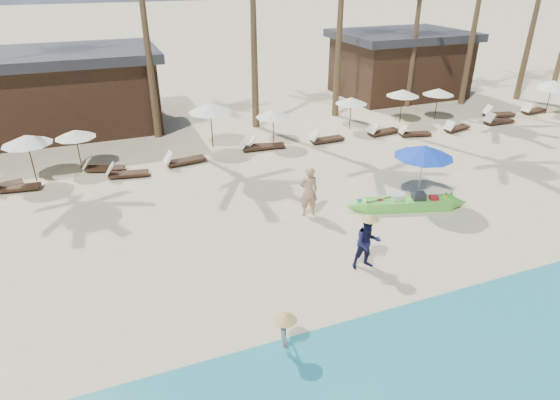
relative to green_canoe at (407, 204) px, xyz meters
name	(u,v)px	position (x,y,z in m)	size (l,w,h in m)	color
ground	(335,263)	(-4.23, -2.25, -0.23)	(240.00, 240.00, 0.00)	beige
wet_sand_strip	(438,381)	(-4.23, -7.25, -0.22)	(240.00, 4.50, 0.01)	tan
green_canoe	(407,204)	(0.00, 0.00, 0.00)	(5.16, 1.87, 0.67)	#5CCF3F
tourist	(309,191)	(-3.69, 0.97, 0.73)	(0.70, 0.46, 1.92)	tan
vendor_green	(368,243)	(-3.45, -2.77, 0.64)	(0.84, 0.66, 1.74)	#15153A
vendor_yellow	(285,332)	(-7.08, -5.14, 0.38)	(0.56, 0.32, 0.86)	gray
blue_umbrella	(424,151)	(0.68, 0.29, 1.93)	(2.22, 2.22, 2.39)	#99999E
resort_parasol_3	(26,140)	(-13.35, 8.04, 1.65)	(2.02, 2.02, 2.08)	#362016
lounger_3_left	(14,187)	(-14.11, 7.22, -0.03)	(1.81, 0.77, 0.60)	#362016
resort_parasol_4	(75,134)	(-11.52, 8.85, 1.42)	(1.77, 1.77, 1.82)	#362016
lounger_4_left	(102,167)	(-10.64, 8.09, -0.03)	(1.85, 1.11, 0.60)	#362016
lounger_4_right	(125,173)	(-9.72, 7.03, -0.02)	(1.84, 0.83, 0.60)	#362016
resort_parasol_5	(210,108)	(-5.22, 9.38, 1.82)	(2.20, 2.20, 2.27)	#362016
lounger_5_left	(183,160)	(-7.10, 7.58, -0.01)	(1.98, 0.84, 0.65)	#362016
resort_parasol_6	(273,114)	(-2.22, 8.53, 1.42)	(1.78, 1.78, 1.83)	#362016
lounger_6_left	(256,146)	(-3.31, 8.10, -0.02)	(1.86, 0.67, 0.62)	#362016
lounger_6_right	(265,145)	(-2.84, 8.16, -0.02)	(1.90, 0.96, 0.62)	#362016
resort_parasol_7	(351,101)	(2.70, 9.35, 1.42)	(1.77, 1.77, 1.83)	#362016
lounger_7_left	(325,139)	(0.42, 7.88, -0.01)	(1.90, 0.63, 0.64)	#362016
lounger_7_right	(382,131)	(3.87, 7.85, -0.01)	(1.96, 0.80, 0.65)	#362016
resort_parasol_8	(403,93)	(6.10, 9.41, 1.53)	(1.90, 1.90, 1.95)	#362016
lounger_8_left	(413,133)	(5.32, 7.01, -0.03)	(1.80, 0.93, 0.59)	#362016
resort_parasol_9	(438,92)	(8.38, 9.13, 1.47)	(1.82, 1.82, 1.88)	#362016
lounger_9_left	(456,128)	(8.07, 6.89, -0.03)	(1.80, 0.90, 0.59)	#362016
lounger_9_right	(497,121)	(11.22, 7.04, -0.01)	(1.91, 0.59, 0.65)	#362016
resort_parasol_10	(552,87)	(15.63, 7.58, 1.46)	(1.81, 1.81, 1.87)	#362016
lounger_10_left	(497,114)	(12.27, 8.16, -0.01)	(2.03, 1.01, 0.66)	#362016
lounger_10_right	(533,110)	(14.95, 7.96, -0.02)	(1.91, 0.81, 0.63)	#362016
resort_parasol_11	(553,83)	(16.57, 8.32, 1.45)	(1.80, 1.80, 1.86)	#362016
pavilion_west	(59,91)	(-12.23, 15.25, 1.96)	(10.80, 6.60, 4.30)	#362016
pavilion_east	(399,63)	(9.77, 15.25, 1.97)	(8.80, 6.60, 4.30)	#362016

